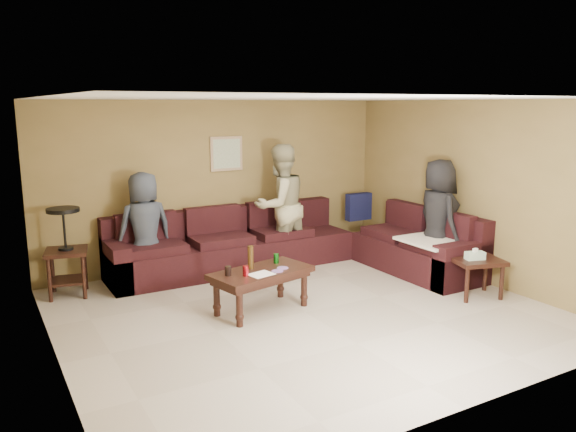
# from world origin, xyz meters

# --- Properties ---
(room) EXTENTS (5.60, 5.50, 2.50)m
(room) POSITION_xyz_m (0.00, 0.00, 1.66)
(room) COLOR #BBAF9E
(room) RESTS_ON ground
(sectional_sofa) EXTENTS (4.65, 2.90, 0.97)m
(sectional_sofa) POSITION_xyz_m (0.81, 1.52, 0.33)
(sectional_sofa) COLOR black
(sectional_sofa) RESTS_ON ground
(coffee_table) EXTENTS (1.31, 0.85, 0.79)m
(coffee_table) POSITION_xyz_m (-0.43, 0.31, 0.43)
(coffee_table) COLOR black
(coffee_table) RESTS_ON ground
(end_table_left) EXTENTS (0.60, 0.60, 1.15)m
(end_table_left) POSITION_xyz_m (-2.34, 2.04, 0.60)
(end_table_left) COLOR black
(end_table_left) RESTS_ON ground
(side_table_right) EXTENTS (0.72, 0.65, 0.65)m
(side_table_right) POSITION_xyz_m (2.20, -0.61, 0.43)
(side_table_right) COLOR black
(side_table_right) RESTS_ON ground
(waste_bin) EXTENTS (0.26, 0.26, 0.27)m
(waste_bin) POSITION_xyz_m (0.28, 1.29, 0.13)
(waste_bin) COLOR black
(waste_bin) RESTS_ON ground
(wall_art) EXTENTS (0.52, 0.04, 0.52)m
(wall_art) POSITION_xyz_m (0.10, 2.48, 1.70)
(wall_art) COLOR tan
(wall_art) RESTS_ON ground
(person_left) EXTENTS (0.80, 0.56, 1.55)m
(person_left) POSITION_xyz_m (-1.31, 2.06, 0.78)
(person_left) COLOR #323845
(person_left) RESTS_ON ground
(person_middle) EXTENTS (1.02, 0.86, 1.86)m
(person_middle) POSITION_xyz_m (0.72, 1.91, 0.93)
(person_middle) COLOR tan
(person_middle) RESTS_ON ground
(person_right) EXTENTS (0.71, 0.92, 1.69)m
(person_right) POSITION_xyz_m (2.40, 0.32, 0.84)
(person_right) COLOR black
(person_right) RESTS_ON ground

